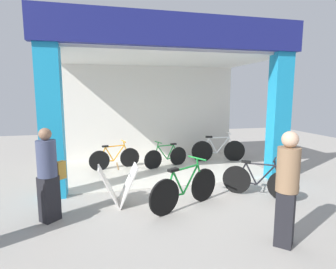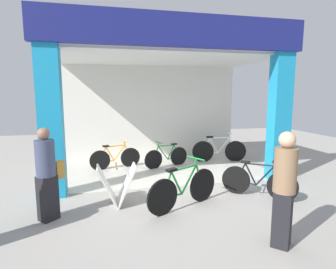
# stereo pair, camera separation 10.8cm
# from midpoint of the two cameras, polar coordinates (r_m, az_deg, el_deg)

# --- Properties ---
(ground_plane) EXTENTS (19.74, 19.74, 0.00)m
(ground_plane) POSITION_cam_midpoint_polar(r_m,az_deg,el_deg) (6.63, 1.22, -10.91)
(ground_plane) COLOR #9E9991
(ground_plane) RESTS_ON ground
(shop_facade) EXTENTS (6.07, 3.60, 3.92)m
(shop_facade) POSITION_cam_midpoint_polar(r_m,az_deg,el_deg) (7.93, -1.91, 7.79)
(shop_facade) COLOR beige
(shop_facade) RESTS_ON ground
(bicycle_inside_0) EXTENTS (1.48, 0.44, 0.83)m
(bicycle_inside_0) POSITION_cam_midpoint_polar(r_m,az_deg,el_deg) (8.22, -11.48, -4.86)
(bicycle_inside_0) COLOR black
(bicycle_inside_0) RESTS_ON ground
(bicycle_inside_1) EXTENTS (1.41, 0.53, 0.81)m
(bicycle_inside_1) POSITION_cam_midpoint_polar(r_m,az_deg,el_deg) (8.24, -0.77, -4.70)
(bicycle_inside_1) COLOR black
(bicycle_inside_1) RESTS_ON ground
(bicycle_inside_2) EXTENTS (1.74, 0.49, 0.97)m
(bicycle_inside_2) POSITION_cam_midpoint_polar(r_m,az_deg,el_deg) (9.05, 10.14, -3.24)
(bicycle_inside_2) COLOR black
(bicycle_inside_2) RESTS_ON ground
(bicycle_parked_0) EXTENTS (1.57, 0.83, 0.96)m
(bicycle_parked_0) POSITION_cam_midpoint_polar(r_m,az_deg,el_deg) (5.37, 3.03, -11.31)
(bicycle_parked_0) COLOR black
(bicycle_parked_0) RESTS_ON ground
(bicycle_parked_1) EXTENTS (1.22, 1.06, 0.87)m
(bicycle_parked_1) POSITION_cam_midpoint_polar(r_m,az_deg,el_deg) (6.22, 18.01, -9.28)
(bicycle_parked_1) COLOR black
(bicycle_parked_1) RESTS_ON ground
(sandwich_board_sign) EXTENTS (0.77, 0.50, 0.83)m
(sandwich_board_sign) POSITION_cam_midpoint_polar(r_m,az_deg,el_deg) (5.55, -10.96, -10.48)
(sandwich_board_sign) COLOR silver
(sandwich_board_sign) RESTS_ON ground
(pedestrian_0) EXTENTS (0.45, 0.45, 1.69)m
(pedestrian_0) POSITION_cam_midpoint_polar(r_m,az_deg,el_deg) (4.29, 23.01, -10.24)
(pedestrian_0) COLOR black
(pedestrian_0) RESTS_ON ground
(pedestrian_2) EXTENTS (0.51, 0.51, 1.64)m
(pedestrian_2) POSITION_cam_midpoint_polar(r_m,az_deg,el_deg) (5.17, -24.40, -7.54)
(pedestrian_2) COLOR black
(pedestrian_2) RESTS_ON ground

